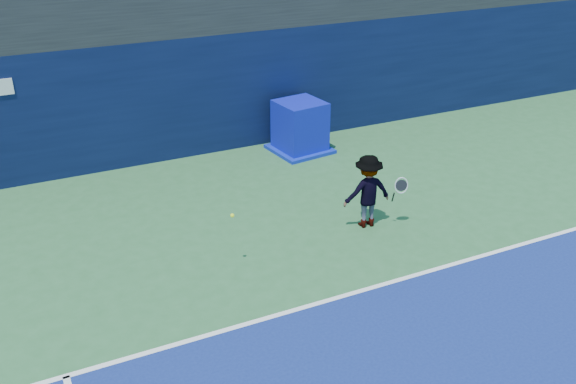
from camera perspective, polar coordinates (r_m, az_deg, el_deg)
name	(u,v)px	position (r m, az deg, el deg)	size (l,w,h in m)	color
baseline	(367,289)	(11.24, 7.02, -8.57)	(24.00, 0.10, 0.01)	white
stadium_band	(198,0)	(17.23, -8.02, 16.56)	(36.00, 3.00, 1.20)	black
back_wall_assembly	(215,90)	(16.77, -6.51, 9.01)	(36.00, 1.03, 3.00)	#091132
equipment_cart	(300,129)	(16.54, 1.07, 5.65)	(1.55, 1.55, 1.32)	#0B13A4
tennis_player	(368,191)	(12.87, 7.09, 0.07)	(1.25, 0.71, 1.53)	white
tennis_ball	(232,215)	(11.30, -4.97, -2.09)	(0.07, 0.07, 0.07)	#D0E419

